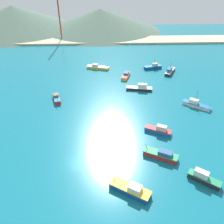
{
  "coord_description": "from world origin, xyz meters",
  "views": [
    {
      "loc": [
        8.04,
        -43.47,
        42.26
      ],
      "look_at": [
        10.48,
        22.51,
        0.72
      ],
      "focal_mm": 36.52,
      "sensor_mm": 36.0,
      "label": 1
    }
  ],
  "objects": [
    {
      "name": "fishing_boat_10",
      "position": [
        24.23,
        11.31,
        0.99
      ],
      "size": [
        8.1,
        5.67,
        2.76
      ],
      "color": "#1E5BA8",
      "rests_on": "ground"
    },
    {
      "name": "fishing_boat_7",
      "position": [
        32.5,
        63.62,
        0.94
      ],
      "size": [
        9.21,
        4.41,
        5.64
      ],
      "color": "#14478C",
      "rests_on": "ground"
    },
    {
      "name": "radio_tower",
      "position": [
        -20.8,
        118.18,
        18.29
      ],
      "size": [
        3.59,
        2.87,
        35.87
      ],
      "color": "#B7332D",
      "rests_on": "ground"
    },
    {
      "name": "hill_central",
      "position": [
        5.73,
        150.56,
        8.03
      ],
      "size": [
        96.4,
        96.4,
        16.06
      ],
      "color": "#4C6656",
      "rests_on": "ground"
    },
    {
      "name": "fishing_boat_0",
      "position": [
        13.44,
        -10.1,
        0.89
      ],
      "size": [
        9.49,
        7.31,
        2.81
      ],
      "color": "#14478C",
      "rests_on": "ground"
    },
    {
      "name": "fishing_boat_8",
      "position": [
        22.61,
        40.33,
        0.95
      ],
      "size": [
        10.85,
        4.28,
        2.76
      ],
      "color": "#232328",
      "rests_on": "ground"
    },
    {
      "name": "beach_strip",
      "position": [
        0.0,
        115.74,
        0.6
      ],
      "size": [
        247.0,
        18.54,
        1.2
      ],
      "primitive_type": "cube",
      "color": "#C6B793",
      "rests_on": "ground"
    },
    {
      "name": "fishing_boat_9",
      "position": [
        -10.09,
        32.73,
        0.88
      ],
      "size": [
        4.21,
        7.66,
        3.04
      ],
      "color": "red",
      "rests_on": "ground"
    },
    {
      "name": "fishing_boat_11",
      "position": [
        4.84,
        64.63,
        0.8
      ],
      "size": [
        11.44,
        6.16,
        2.58
      ],
      "color": "gold",
      "rests_on": "ground"
    },
    {
      "name": "fishing_boat_4",
      "position": [
        39.37,
        57.54,
        1.05
      ],
      "size": [
        7.06,
        9.92,
        5.21
      ],
      "color": "#232328",
      "rests_on": "ground"
    },
    {
      "name": "hill_west",
      "position": [
        -63.75,
        153.97,
        9.12
      ],
      "size": [
        105.14,
        105.14,
        18.23
      ],
      "color": "#4C6656",
      "rests_on": "ground"
    },
    {
      "name": "fishing_boat_14",
      "position": [
        17.95,
        53.46,
        0.86
      ],
      "size": [
        5.1,
        8.88,
        2.2
      ],
      "color": "gold",
      "rests_on": "ground"
    },
    {
      "name": "fishing_boat_2",
      "position": [
        30.67,
        -7.69,
        1.08
      ],
      "size": [
        7.19,
        6.2,
        2.88
      ],
      "color": "#232328",
      "rests_on": "ground"
    },
    {
      "name": "fishing_boat_6",
      "position": [
        22.65,
        0.63,
        0.93
      ],
      "size": [
        9.22,
        6.42,
        2.97
      ],
      "color": "red",
      "rests_on": "ground"
    },
    {
      "name": "fishing_boat_1",
      "position": [
        40.94,
        26.32,
        0.88
      ],
      "size": [
        9.4,
        8.18,
        6.46
      ],
      "color": "silver",
      "rests_on": "ground"
    },
    {
      "name": "ground",
      "position": [
        0.0,
        30.0,
        -0.25
      ],
      "size": [
        260.0,
        280.0,
        0.5
      ],
      "color": "#146B7F"
    }
  ]
}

